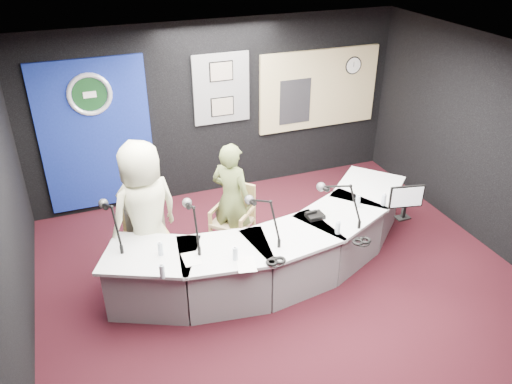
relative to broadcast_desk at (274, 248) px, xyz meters
name	(u,v)px	position (x,y,z in m)	size (l,w,h in m)	color
ground	(294,296)	(0.05, -0.55, -0.38)	(6.00, 6.00, 0.00)	black
ceiling	(304,73)	(0.05, -0.55, 2.42)	(6.00, 6.00, 0.02)	silver
wall_back	(219,110)	(0.05, 2.45, 1.02)	(6.00, 0.02, 2.80)	black
wall_left	(3,255)	(-2.95, -0.55, 1.02)	(0.02, 6.00, 2.80)	black
wall_right	(511,157)	(3.05, -0.55, 1.02)	(0.02, 6.00, 2.80)	black
broadcast_desk	(274,248)	(0.00, 0.00, 0.00)	(4.50, 1.90, 0.75)	silver
backdrop_panel	(96,136)	(-1.85, 2.42, 0.88)	(1.60, 0.05, 2.30)	navy
agency_seal	(90,95)	(-1.85, 2.38, 1.52)	(0.63, 0.63, 0.07)	silver
seal_center	(90,94)	(-1.85, 2.38, 1.52)	(0.48, 0.48, 0.01)	#0E3415
pinboard	(221,89)	(0.10, 2.42, 1.38)	(0.90, 0.04, 1.10)	slate
framed_photo_upper	(221,71)	(0.10, 2.39, 1.65)	(0.34, 0.02, 0.27)	gray
framed_photo_lower	(223,107)	(0.10, 2.39, 1.09)	(0.34, 0.02, 0.27)	gray
booth_window_frame	(319,89)	(1.80, 2.42, 1.18)	(2.12, 0.06, 1.32)	tan
booth_glow	(319,89)	(1.80, 2.41, 1.18)	(2.00, 0.02, 1.20)	#D8BD88
equipment_rack	(295,102)	(1.35, 2.39, 1.03)	(0.55, 0.02, 0.75)	black
wall_clock	(353,65)	(2.40, 2.39, 1.52)	(0.28, 0.28, 0.01)	white
armchair_left	(149,245)	(-1.51, 0.48, 0.11)	(0.55, 0.55, 0.98)	#A08149
armchair_right	(232,221)	(-0.34, 0.67, 0.09)	(0.52, 0.52, 0.93)	#A08149
draped_jacket	(145,226)	(-1.50, 0.73, 0.24)	(0.50, 0.10, 0.70)	#655F55
person_man	(145,214)	(-1.51, 0.48, 0.57)	(0.92, 0.60, 1.89)	beige
person_woman	(232,199)	(-0.34, 0.67, 0.43)	(0.59, 0.39, 1.61)	#5A6736
computer_monitor	(406,196)	(1.57, -0.46, 0.70)	(0.40, 0.02, 0.27)	black
desk_phone	(315,216)	(0.54, -0.05, 0.40)	(0.22, 0.17, 0.05)	black
headphones_near	(362,241)	(0.80, -0.75, 0.39)	(0.22, 0.22, 0.04)	black
headphones_far	(276,261)	(-0.29, -0.75, 0.39)	(0.22, 0.22, 0.04)	black
paper_stack	(191,259)	(-1.16, -0.35, 0.38)	(0.19, 0.26, 0.00)	white
notepad	(246,264)	(-0.61, -0.67, 0.38)	(0.20, 0.29, 0.00)	white
boom_mic_a	(111,218)	(-1.92, 0.35, 0.68)	(0.22, 0.73, 0.60)	black
boom_mic_b	(192,219)	(-1.03, 0.00, 0.68)	(0.16, 0.74, 0.60)	black
boom_mic_c	(264,213)	(-0.22, -0.19, 0.68)	(0.27, 0.72, 0.60)	black
boom_mic_d	(340,198)	(0.81, -0.18, 0.68)	(0.37, 0.69, 0.60)	black
water_bottles	(284,229)	(0.00, -0.28, 0.46)	(3.11, 0.62, 0.18)	silver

